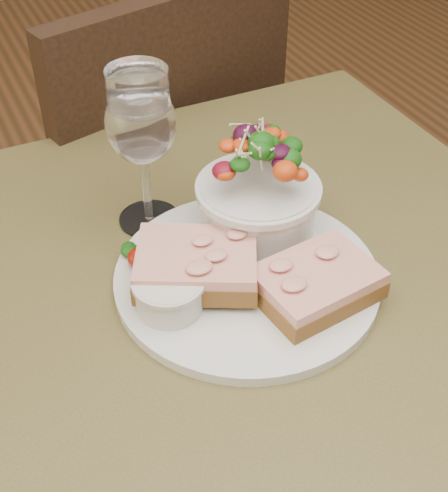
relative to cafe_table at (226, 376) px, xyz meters
name	(u,v)px	position (x,y,z in m)	size (l,w,h in m)	color
cafe_table	(226,376)	(0.00, 0.00, 0.00)	(0.80, 0.80, 0.75)	#3F3C1B
chair_far	(137,261)	(0.09, 0.61, -0.36)	(0.51, 0.51, 0.90)	black
dinner_plate	(247,277)	(0.04, 0.03, 0.11)	(0.28, 0.28, 0.01)	silver
sandwich_front	(316,283)	(0.09, -0.03, 0.13)	(0.13, 0.10, 0.03)	#553816
sandwich_back	(196,264)	(-0.01, 0.04, 0.14)	(0.15, 0.13, 0.03)	#553816
ramekin	(169,293)	(-0.05, 0.02, 0.13)	(0.07, 0.07, 0.04)	beige
salad_bowl	(258,186)	(0.08, 0.09, 0.17)	(0.13, 0.13, 0.13)	silver
garnish	(144,254)	(-0.05, 0.10, 0.12)	(0.05, 0.04, 0.02)	#0B3509
wine_glass	(141,128)	(-0.02, 0.17, 0.22)	(0.08, 0.08, 0.18)	white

